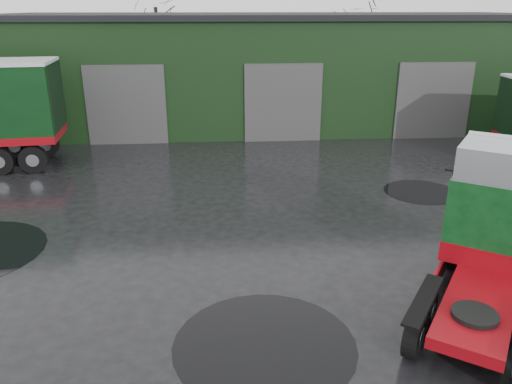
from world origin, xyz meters
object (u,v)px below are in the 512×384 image
tree_back_a (157,33)px  warehouse (271,67)px  hero_tractor (492,243)px  tree_back_b (356,45)px

tree_back_a → warehouse: bearing=-51.3°
hero_tractor → tree_back_a: tree_back_a is taller
warehouse → tree_back_b: bearing=51.3°
hero_tractor → tree_back_b: (5.50, 32.32, 1.87)m
warehouse → tree_back_a: (-8.00, 10.00, 1.59)m
tree_back_a → tree_back_b: tree_back_a is taller
tree_back_a → tree_back_b: size_ratio=1.27×
warehouse → tree_back_b: size_ratio=4.32×
warehouse → tree_back_b: tree_back_b is taller
tree_back_b → hero_tractor: bearing=-99.7°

